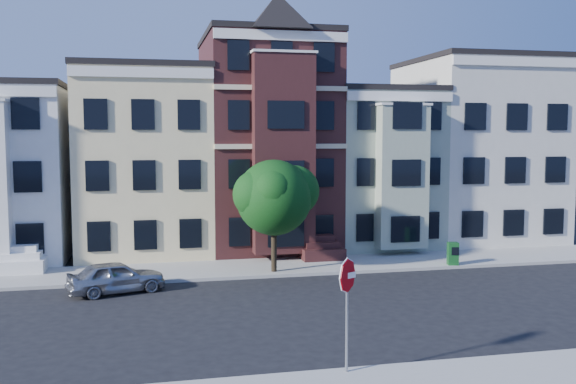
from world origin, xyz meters
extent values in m
plane|color=black|center=(0.00, 0.00, 0.00)|extent=(120.00, 120.00, 0.00)
cube|color=#9E9B93|center=(0.00, 8.00, 0.07)|extent=(60.00, 4.00, 0.15)
cube|color=beige|center=(-7.00, 14.50, 5.00)|extent=(7.00, 9.00, 10.00)
cube|color=#371818|center=(0.00, 14.50, 6.00)|extent=(7.00, 9.00, 12.00)
cube|color=#95A18B|center=(6.50, 14.50, 4.50)|extent=(6.00, 9.00, 9.00)
cube|color=beige|center=(13.50, 14.50, 5.50)|extent=(8.00, 9.00, 11.00)
imported|color=#A8A9AF|center=(-8.21, 4.68, 0.68)|extent=(4.28, 2.68, 1.36)
cube|color=#165421|center=(7.92, 6.30, 0.71)|extent=(0.59, 0.55, 1.12)
camera|label=1|loc=(-6.88, -22.61, 6.66)|focal=40.00mm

